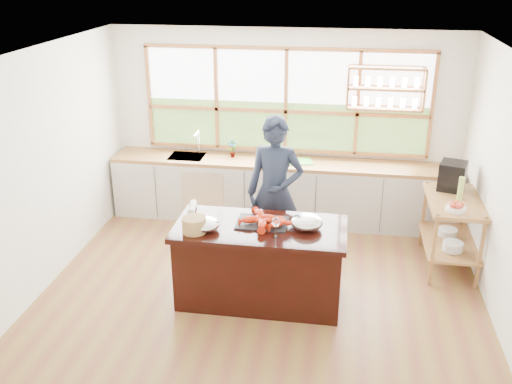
% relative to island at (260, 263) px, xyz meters
% --- Properties ---
extents(ground_plane, '(5.00, 5.00, 0.00)m').
position_rel_island_xyz_m(ground_plane, '(0.00, 0.20, -0.45)').
color(ground_plane, olive).
extents(room_shell, '(5.02, 4.52, 2.71)m').
position_rel_island_xyz_m(room_shell, '(0.02, 0.71, 1.30)').
color(room_shell, white).
rests_on(room_shell, ground_plane).
extents(back_counter, '(4.90, 0.63, 0.90)m').
position_rel_island_xyz_m(back_counter, '(-0.02, 2.14, 0.00)').
color(back_counter, beige).
rests_on(back_counter, ground_plane).
extents(right_shelf_unit, '(0.62, 1.10, 0.90)m').
position_rel_island_xyz_m(right_shelf_unit, '(2.19, 1.09, 0.15)').
color(right_shelf_unit, '#A2733C').
rests_on(right_shelf_unit, ground_plane).
extents(island, '(1.85, 0.90, 0.90)m').
position_rel_island_xyz_m(island, '(0.00, 0.00, 0.00)').
color(island, black).
rests_on(island, ground_plane).
extents(cook, '(0.72, 0.50, 1.89)m').
position_rel_island_xyz_m(cook, '(0.05, 0.86, 0.49)').
color(cook, '#1A2235').
rests_on(cook, ground_plane).
extents(potted_plant, '(0.17, 0.14, 0.27)m').
position_rel_island_xyz_m(potted_plant, '(-0.74, 2.20, 0.58)').
color(potted_plant, slate).
rests_on(potted_plant, back_counter).
extents(cutting_board, '(0.46, 0.39, 0.01)m').
position_rel_island_xyz_m(cutting_board, '(0.21, 2.14, 0.45)').
color(cutting_board, green).
rests_on(cutting_board, back_counter).
extents(espresso_machine, '(0.39, 0.40, 0.35)m').
position_rel_island_xyz_m(espresso_machine, '(2.19, 1.43, 0.62)').
color(espresso_machine, black).
rests_on(espresso_machine, right_shelf_unit).
extents(wine_bottle, '(0.09, 0.09, 0.28)m').
position_rel_island_xyz_m(wine_bottle, '(2.24, 1.10, 0.59)').
color(wine_bottle, '#A7C054').
rests_on(wine_bottle, right_shelf_unit).
extents(fruit_bowl, '(0.23, 0.23, 0.11)m').
position_rel_island_xyz_m(fruit_bowl, '(2.14, 0.75, 0.49)').
color(fruit_bowl, silver).
rests_on(fruit_bowl, right_shelf_unit).
extents(slate_board, '(0.55, 0.40, 0.02)m').
position_rel_island_xyz_m(slate_board, '(0.01, 0.08, 0.45)').
color(slate_board, black).
rests_on(slate_board, island).
extents(lobster_pile, '(0.52, 0.48, 0.08)m').
position_rel_island_xyz_m(lobster_pile, '(0.03, 0.05, 0.50)').
color(lobster_pile, red).
rests_on(lobster_pile, slate_board).
extents(mixing_bowl_left, '(0.30, 0.30, 0.14)m').
position_rel_island_xyz_m(mixing_bowl_left, '(-0.56, -0.17, 0.51)').
color(mixing_bowl_left, silver).
rests_on(mixing_bowl_left, island).
extents(mixing_bowl_right, '(0.34, 0.34, 0.17)m').
position_rel_island_xyz_m(mixing_bowl_right, '(0.49, 0.03, 0.52)').
color(mixing_bowl_right, silver).
rests_on(mixing_bowl_right, island).
extents(wine_glass, '(0.08, 0.08, 0.22)m').
position_rel_island_xyz_m(wine_glass, '(0.20, -0.21, 0.61)').
color(wine_glass, white).
rests_on(wine_glass, island).
extents(wicker_basket, '(0.26, 0.26, 0.16)m').
position_rel_island_xyz_m(wicker_basket, '(-0.67, -0.23, 0.53)').
color(wicker_basket, '#9C6C3C').
rests_on(wicker_basket, island).
extents(parchment_roll, '(0.13, 0.31, 0.08)m').
position_rel_island_xyz_m(parchment_roll, '(-0.83, 0.28, 0.49)').
color(parchment_roll, silver).
rests_on(parchment_roll, island).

